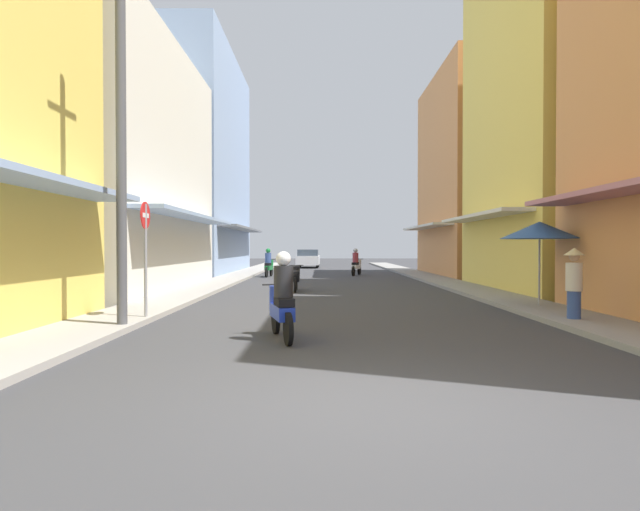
# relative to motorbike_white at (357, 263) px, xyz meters

# --- Properties ---
(ground_plane) EXTENTS (101.59, 101.59, 0.00)m
(ground_plane) POSITION_rel_motorbike_white_xyz_m (-1.53, -5.81, -0.70)
(ground_plane) COLOR #38383A
(sidewalk_left) EXTENTS (1.68, 54.18, 0.12)m
(sidewalk_left) POSITION_rel_motorbike_white_xyz_m (-6.63, -5.81, -0.64)
(sidewalk_left) COLOR #9E9991
(sidewalk_left) RESTS_ON ground
(sidewalk_right) EXTENTS (1.68, 54.18, 0.12)m
(sidewalk_right) POSITION_rel_motorbike_white_xyz_m (3.58, -5.81, -0.64)
(sidewalk_right) COLOR gray
(sidewalk_right) RESTS_ON ground
(building_left_mid) EXTENTS (7.05, 12.13, 9.41)m
(building_left_mid) POSITION_rel_motorbike_white_xyz_m (-10.47, -10.29, 4.00)
(building_left_mid) COLOR silver
(building_left_mid) RESTS_ON ground
(building_left_far) EXTENTS (7.05, 13.42, 13.69)m
(building_left_far) POSITION_rel_motorbike_white_xyz_m (-10.47, 3.01, 6.14)
(building_left_far) COLOR #8CA5CC
(building_left_far) RESTS_ON ground
(building_right_mid) EXTENTS (7.05, 8.67, 12.94)m
(building_right_mid) POSITION_rel_motorbike_white_xyz_m (7.42, -10.59, 5.76)
(building_right_mid) COLOR #EFD159
(building_right_mid) RESTS_ON ground
(building_right_far) EXTENTS (7.05, 10.10, 11.43)m
(building_right_far) POSITION_rel_motorbike_white_xyz_m (7.42, -0.32, 5.01)
(building_right_far) COLOR #D88C4C
(building_right_far) RESTS_ON ground
(motorbike_white) EXTENTS (0.78, 1.73, 1.58)m
(motorbike_white) POSITION_rel_motorbike_white_xyz_m (0.00, 0.00, 0.00)
(motorbike_white) COLOR black
(motorbike_white) RESTS_ON ground
(motorbike_green) EXTENTS (0.55, 1.81, 1.58)m
(motorbike_green) POSITION_rel_motorbike_white_xyz_m (-4.94, -1.29, 0.00)
(motorbike_green) COLOR black
(motorbike_green) RESTS_ON ground
(motorbike_blue) EXTENTS (0.67, 1.77, 1.58)m
(motorbike_blue) POSITION_rel_motorbike_white_xyz_m (-2.78, -20.96, 0.00)
(motorbike_blue) COLOR black
(motorbike_blue) RESTS_ON ground
(motorbike_black) EXTENTS (0.55, 1.81, 0.96)m
(motorbike_black) POSITION_rel_motorbike_white_xyz_m (-3.01, -10.67, -0.20)
(motorbike_black) COLOR black
(motorbike_black) RESTS_ON ground
(parked_car) EXTENTS (1.86, 4.14, 1.45)m
(parked_car) POSITION_rel_motorbike_white_xyz_m (-3.04, 11.60, 0.04)
(parked_car) COLOR silver
(parked_car) RESTS_ON ground
(pedestrian_crossing) EXTENTS (0.44, 0.44, 1.64)m
(pedestrian_crossing) POSITION_rel_motorbike_white_xyz_m (3.34, -19.08, 0.22)
(pedestrian_crossing) COLOR #334C8C
(pedestrian_crossing) RESTS_ON ground
(vendor_umbrella) EXTENTS (2.01, 2.01, 2.32)m
(vendor_umbrella) POSITION_rel_motorbike_white_xyz_m (3.67, -16.52, 1.39)
(vendor_umbrella) COLOR #99999E
(vendor_umbrella) RESTS_ON ground
(utility_pole) EXTENTS (0.20, 1.20, 7.45)m
(utility_pole) POSITION_rel_motorbike_white_xyz_m (-6.04, -19.88, 3.10)
(utility_pole) COLOR #4C4C4F
(utility_pole) RESTS_ON ground
(street_sign_no_entry) EXTENTS (0.07, 0.60, 2.65)m
(street_sign_no_entry) POSITION_rel_motorbike_white_xyz_m (-5.94, -18.76, 1.01)
(street_sign_no_entry) COLOR gray
(street_sign_no_entry) RESTS_ON ground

